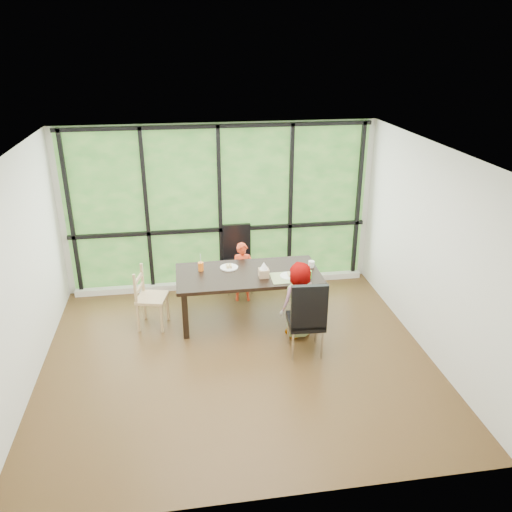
% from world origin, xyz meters
% --- Properties ---
extents(ground, '(5.00, 5.00, 0.00)m').
position_xyz_m(ground, '(0.00, 0.00, 0.00)').
color(ground, black).
rests_on(ground, ground).
extents(back_wall, '(5.00, 0.00, 5.00)m').
position_xyz_m(back_wall, '(0.00, 2.25, 1.35)').
color(back_wall, silver).
rests_on(back_wall, ground).
extents(foliage_backdrop, '(4.80, 0.02, 2.65)m').
position_xyz_m(foliage_backdrop, '(0.00, 2.23, 1.35)').
color(foliage_backdrop, '#224B1D').
rests_on(foliage_backdrop, back_wall).
extents(window_mullions, '(4.80, 0.06, 2.65)m').
position_xyz_m(window_mullions, '(0.00, 2.19, 1.35)').
color(window_mullions, black).
rests_on(window_mullions, back_wall).
extents(window_sill, '(4.80, 0.12, 0.10)m').
position_xyz_m(window_sill, '(0.00, 2.15, 0.05)').
color(window_sill, silver).
rests_on(window_sill, ground).
extents(dining_table, '(2.15, 1.21, 0.75)m').
position_xyz_m(dining_table, '(0.28, 1.01, 0.38)').
color(dining_table, black).
rests_on(dining_table, ground).
extents(chair_window_leather, '(0.47, 0.47, 1.08)m').
position_xyz_m(chair_window_leather, '(0.26, 1.98, 0.54)').
color(chair_window_leather, black).
rests_on(chair_window_leather, ground).
extents(chair_interior_leather, '(0.49, 0.49, 1.08)m').
position_xyz_m(chair_interior_leather, '(0.90, 0.02, 0.54)').
color(chair_interior_leather, black).
rests_on(chair_interior_leather, ground).
extents(chair_end_beech, '(0.48, 0.50, 0.90)m').
position_xyz_m(chair_end_beech, '(-1.11, 1.02, 0.45)').
color(chair_end_beech, tan).
rests_on(chair_end_beech, ground).
extents(child_toddler, '(0.37, 0.25, 0.96)m').
position_xyz_m(child_toddler, '(0.28, 1.61, 0.48)').
color(child_toddler, red).
rests_on(child_toddler, ground).
extents(child_older, '(0.63, 0.51, 1.10)m').
position_xyz_m(child_older, '(0.89, 0.45, 0.55)').
color(child_older, slate).
rests_on(child_older, ground).
extents(placemat, '(0.51, 0.38, 0.01)m').
position_xyz_m(placemat, '(0.83, 0.76, 0.75)').
color(placemat, tan).
rests_on(placemat, dining_table).
extents(plate_far, '(0.27, 0.27, 0.02)m').
position_xyz_m(plate_far, '(0.03, 1.22, 0.76)').
color(plate_far, white).
rests_on(plate_far, dining_table).
extents(plate_near, '(0.26, 0.26, 0.02)m').
position_xyz_m(plate_near, '(0.84, 0.80, 0.76)').
color(plate_near, white).
rests_on(plate_near, dining_table).
extents(orange_cup, '(0.08, 0.08, 0.13)m').
position_xyz_m(orange_cup, '(-0.38, 1.19, 0.81)').
color(orange_cup, orange).
rests_on(orange_cup, dining_table).
extents(green_cup, '(0.07, 0.07, 0.11)m').
position_xyz_m(green_cup, '(1.11, 0.71, 0.81)').
color(green_cup, '#54C738').
rests_on(green_cup, dining_table).
extents(white_mug, '(0.09, 0.09, 0.09)m').
position_xyz_m(white_mug, '(1.24, 1.07, 0.80)').
color(white_mug, white).
rests_on(white_mug, dining_table).
extents(tissue_box, '(0.14, 0.14, 0.12)m').
position_xyz_m(tissue_box, '(0.48, 0.84, 0.81)').
color(tissue_box, tan).
rests_on(tissue_box, dining_table).
extents(crepe_rolls_far, '(0.10, 0.12, 0.04)m').
position_xyz_m(crepe_rolls_far, '(0.03, 1.22, 0.78)').
color(crepe_rolls_far, tan).
rests_on(crepe_rolls_far, plate_far).
extents(crepe_rolls_near, '(0.05, 0.12, 0.04)m').
position_xyz_m(crepe_rolls_near, '(0.84, 0.80, 0.78)').
color(crepe_rolls_near, tan).
rests_on(crepe_rolls_near, plate_near).
extents(straw_white, '(0.01, 0.04, 0.20)m').
position_xyz_m(straw_white, '(-0.38, 1.19, 0.92)').
color(straw_white, white).
rests_on(straw_white, orange_cup).
extents(straw_pink, '(0.01, 0.04, 0.20)m').
position_xyz_m(straw_pink, '(1.11, 0.71, 0.90)').
color(straw_pink, pink).
rests_on(straw_pink, green_cup).
extents(tissue, '(0.12, 0.12, 0.11)m').
position_xyz_m(tissue, '(0.48, 0.84, 0.93)').
color(tissue, white).
rests_on(tissue, tissue_box).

